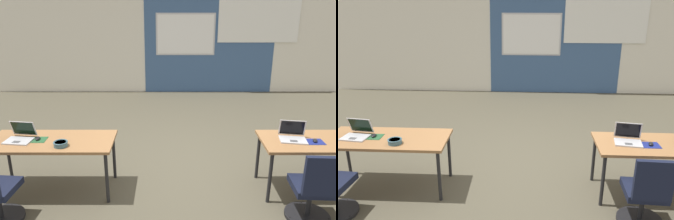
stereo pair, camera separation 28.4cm
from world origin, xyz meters
TOP-DOWN VIEW (x-y plane):
  - ground_plane at (0.00, 0.00)m, footprint 24.00×24.00m
  - back_wall_assembly at (0.04, 4.20)m, footprint 10.00×0.27m
  - desk_near_left at (-1.75, -0.60)m, footprint 1.60×0.70m
  - desk_near_right at (1.75, -0.60)m, footprint 1.60×0.70m
  - laptop_near_right_inner at (1.36, -0.57)m, footprint 0.37×0.33m
  - mousepad_near_right_inner at (1.61, -0.65)m, footprint 0.22×0.19m
  - mouse_near_right_inner at (1.61, -0.65)m, footprint 0.09×0.11m
  - chair_near_right_inner at (1.39, -1.28)m, footprint 0.52×0.55m
  - laptop_near_left_end at (-2.15, -0.59)m, footprint 0.37×0.34m
  - mousepad_near_left_end at (-1.93, -0.59)m, footprint 0.22×0.19m
  - mouse_near_left_end at (-1.93, -0.59)m, footprint 0.07×0.11m
  - snack_bowl at (-1.58, -0.78)m, footprint 0.18×0.18m

SIDE VIEW (x-z plane):
  - ground_plane at x=0.00m, z-range 0.00..0.00m
  - chair_near_right_inner at x=1.39m, z-range -0.08..0.84m
  - desk_near_left at x=-1.75m, z-range 0.30..1.02m
  - desk_near_right at x=1.75m, z-range 0.30..1.02m
  - mousepad_near_right_inner at x=1.61m, z-range 0.72..0.72m
  - mousepad_near_left_end at x=-1.93m, z-range 0.72..0.72m
  - mouse_near_right_inner at x=1.61m, z-range 0.72..0.76m
  - mouse_near_left_end at x=-1.93m, z-range 0.72..0.76m
  - snack_bowl at x=-1.58m, z-range 0.72..0.79m
  - laptop_near_left_end at x=-2.15m, z-range 0.66..0.88m
  - laptop_near_right_inner at x=1.36m, z-range 0.65..0.89m
  - back_wall_assembly at x=0.04m, z-range 0.01..2.81m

